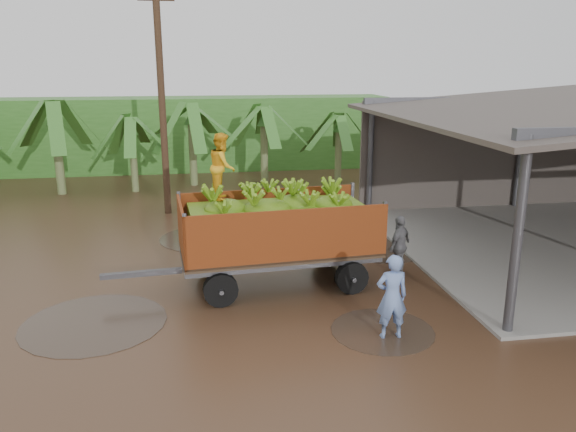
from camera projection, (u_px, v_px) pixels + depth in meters
The scene contains 7 objects.
ground at pixel (231, 281), 13.98m from camera, with size 100.00×100.00×0.00m, color black.
hedge_north at pixel (171, 134), 28.43m from camera, with size 22.00×3.00×3.60m, color #2D661E.
banana_trailer at pixel (277, 229), 13.45m from camera, with size 6.54×2.62×3.71m.
man_blue at pixel (392, 297), 10.90m from camera, with size 0.63×0.41×1.73m, color #6985C0.
man_grey at pixel (400, 245), 14.23m from camera, with size 0.92×0.38×1.57m, color slate.
utility_pole at pixel (162, 101), 19.31m from camera, with size 1.20×0.24×7.86m.
banana_plants at pixel (68, 168), 19.13m from camera, with size 24.56×20.65×4.11m.
Camera 1 is at (-0.70, -13.12, 5.25)m, focal length 35.00 mm.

